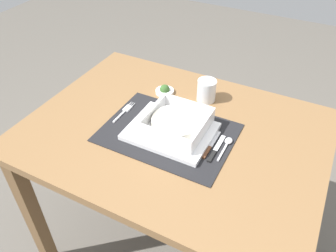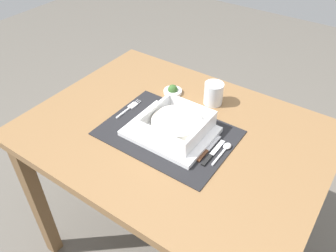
{
  "view_description": "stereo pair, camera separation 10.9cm",
  "coord_description": "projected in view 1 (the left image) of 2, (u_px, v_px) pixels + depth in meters",
  "views": [
    {
      "loc": [
        0.38,
        -0.77,
        1.43
      ],
      "look_at": [
        -0.01,
        -0.02,
        0.73
      ],
      "focal_mm": 36.05,
      "sensor_mm": 36.0,
      "label": 1
    },
    {
      "loc": [
        0.47,
        -0.72,
        1.43
      ],
      "look_at": [
        -0.01,
        -0.02,
        0.73
      ],
      "focal_mm": 36.05,
      "sensor_mm": 36.0,
      "label": 2
    }
  ],
  "objects": [
    {
      "name": "serving_plate",
      "position": [
        170.0,
        131.0,
        1.1
      ],
      "size": [
        0.27,
        0.21,
        0.02
      ],
      "primitive_type": "cube",
      "color": "white",
      "rests_on": "placemat"
    },
    {
      "name": "fork",
      "position": [
        125.0,
        111.0,
        1.2
      ],
      "size": [
        0.02,
        0.13,
        0.0
      ],
      "rotation": [
        0.0,
        0.0,
        -0.0
      ],
      "color": "silver",
      "rests_on": "placemat"
    },
    {
      "name": "dining_table",
      "position": [
        174.0,
        151.0,
        1.19
      ],
      "size": [
        0.98,
        0.74,
        0.7
      ],
      "color": "brown",
      "rests_on": "ground"
    },
    {
      "name": "spoon",
      "position": [
        227.0,
        143.0,
        1.06
      ],
      "size": [
        0.02,
        0.11,
        0.01
      ],
      "rotation": [
        0.0,
        0.0,
        0.01
      ],
      "color": "silver",
      "rests_on": "placemat"
    },
    {
      "name": "placemat",
      "position": [
        168.0,
        133.0,
        1.11
      ],
      "size": [
        0.42,
        0.31,
        0.0
      ],
      "primitive_type": "cube",
      "color": "black",
      "rests_on": "dining_table"
    },
    {
      "name": "drinking_glass",
      "position": [
        206.0,
        92.0,
        1.23
      ],
      "size": [
        0.07,
        0.07,
        0.08
      ],
      "color": "white",
      "rests_on": "dining_table"
    },
    {
      "name": "porridge_bowl",
      "position": [
        176.0,
        123.0,
        1.09
      ],
      "size": [
        0.19,
        0.19,
        0.05
      ],
      "color": "white",
      "rests_on": "serving_plate"
    },
    {
      "name": "bread_knife",
      "position": [
        210.0,
        146.0,
        1.05
      ],
      "size": [
        0.01,
        0.14,
        0.01
      ],
      "rotation": [
        0.0,
        0.0,
        0.06
      ],
      "color": "#59331E",
      "rests_on": "placemat"
    },
    {
      "name": "butter_knife",
      "position": [
        215.0,
        150.0,
        1.04
      ],
      "size": [
        0.01,
        0.13,
        0.01
      ],
      "rotation": [
        0.0,
        0.0,
        0.02
      ],
      "color": "black",
      "rests_on": "placemat"
    },
    {
      "name": "ground_plane",
      "position": [
        172.0,
        244.0,
        1.57
      ],
      "size": [
        6.0,
        6.0,
        0.0
      ],
      "primitive_type": "plane",
      "color": "#59544C"
    },
    {
      "name": "condiment_saucer",
      "position": [
        165.0,
        90.0,
        1.29
      ],
      "size": [
        0.07,
        0.07,
        0.04
      ],
      "color": "white",
      "rests_on": "dining_table"
    }
  ]
}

